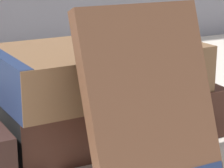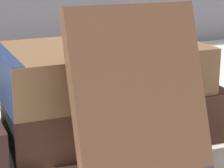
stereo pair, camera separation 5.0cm
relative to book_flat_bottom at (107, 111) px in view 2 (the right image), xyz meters
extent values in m
plane|color=beige|center=(-0.05, -0.05, -0.03)|extent=(3.00, 3.00, 0.00)
cube|color=#422319|center=(0.01, 0.00, 0.00)|extent=(0.23, 0.13, 0.05)
cube|color=black|center=(-0.10, 0.00, 0.00)|extent=(0.02, 0.12, 0.05)
cube|color=brown|center=(-0.01, -0.01, 0.05)|extent=(0.21, 0.13, 0.05)
cube|color=navy|center=(-0.11, -0.01, 0.05)|extent=(0.02, 0.12, 0.05)
cube|color=brown|center=(-0.01, -0.11, 0.05)|extent=(0.11, 0.07, 0.15)
cylinder|color=silver|center=(0.04, -0.02, 0.08)|extent=(0.04, 0.04, 0.01)
torus|color=tan|center=(0.04, -0.02, 0.08)|extent=(0.05, 0.05, 0.01)
sphere|color=tan|center=(0.04, 0.01, 0.08)|extent=(0.01, 0.01, 0.01)
torus|color=#ADADB2|center=(-0.06, 0.12, -0.02)|extent=(0.05, 0.05, 0.00)
cylinder|color=#ADADB2|center=(-0.09, 0.13, -0.02)|extent=(0.02, 0.01, 0.00)
camera|label=1|loc=(-0.21, -0.42, 0.17)|focal=75.00mm
camera|label=2|loc=(-0.16, -0.44, 0.17)|focal=75.00mm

